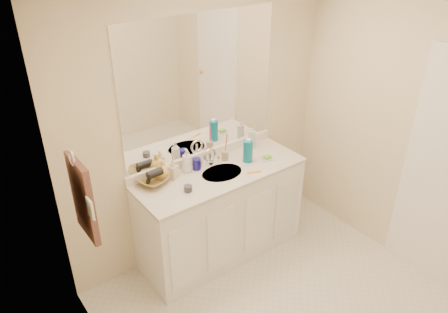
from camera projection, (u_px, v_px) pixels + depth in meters
ceiling at (335, 4)px, 2.28m from camera, size 2.60×2.60×0.02m
wall_back at (202, 127)px, 3.78m from camera, size 2.60×0.02×2.40m
wall_left at (131, 281)px, 2.19m from camera, size 0.02×2.60×2.40m
wall_right at (424, 141)px, 3.54m from camera, size 0.02×2.60×2.40m
vanity_cabinet at (221, 214)px, 3.96m from camera, size 1.50×0.55×0.85m
countertop at (221, 173)px, 3.74m from camera, size 1.52×0.57×0.03m
backsplash at (203, 156)px, 3.90m from camera, size 1.52×0.03×0.08m
sink_basin at (222, 174)px, 3.73m from camera, size 0.37×0.37×0.02m
faucet at (210, 159)px, 3.82m from camera, size 0.02×0.02×0.11m
mirror at (201, 87)px, 3.60m from camera, size 1.48×0.01×1.20m
blue_mug at (197, 164)px, 3.75m from camera, size 0.09×0.09×0.10m
tan_cup at (225, 155)px, 3.90m from camera, size 0.08×0.08×0.09m
toothbrush at (226, 145)px, 3.85m from camera, size 0.02×0.04×0.22m
mouthwash_bottle at (248, 151)px, 3.85m from camera, size 0.11×0.11×0.20m
clear_pump_bottle at (252, 140)px, 4.08m from camera, size 0.07×0.07×0.17m
soap_dish at (267, 159)px, 3.92m from camera, size 0.11×0.10×0.01m
green_soap at (267, 157)px, 3.91m from camera, size 0.06×0.05×0.02m
orange_comb at (254, 172)px, 3.73m from camera, size 0.13×0.07×0.01m
dark_jar at (188, 188)px, 3.46m from camera, size 0.07×0.07×0.05m
soap_bottle_white at (187, 161)px, 3.69m from camera, size 0.09×0.09×0.21m
soap_bottle_cream at (172, 169)px, 3.61m from camera, size 0.10×0.10×0.17m
soap_bottle_yellow at (163, 169)px, 3.61m from camera, size 0.17×0.17×0.17m
wicker_basket at (153, 180)px, 3.56m from camera, size 0.30×0.30×0.06m
hair_dryer at (155, 173)px, 3.54m from camera, size 0.13×0.07×0.07m
towel_ring at (72, 158)px, 2.58m from camera, size 0.01×0.11×0.11m
hand_towel at (83, 199)px, 2.73m from camera, size 0.04×0.32×0.55m
switch_plate at (90, 208)px, 2.56m from camera, size 0.01×0.08×0.13m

